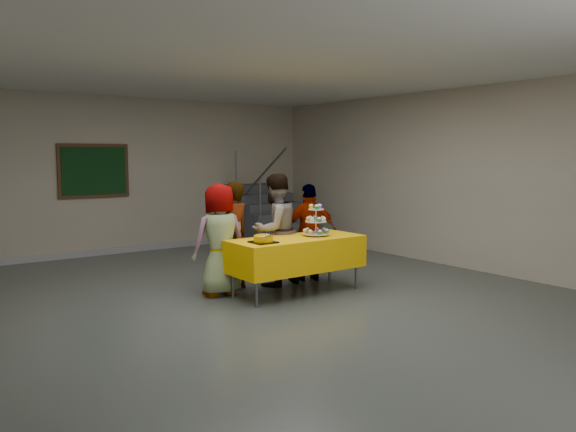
% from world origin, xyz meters
% --- Properties ---
extents(room_shell, '(10.00, 10.04, 3.02)m').
position_xyz_m(room_shell, '(0.00, 0.02, 2.13)').
color(room_shell, '#4C514C').
rests_on(room_shell, ground).
extents(bake_table, '(1.88, 0.78, 0.77)m').
position_xyz_m(bake_table, '(0.70, 0.46, 0.56)').
color(bake_table, '#595960').
rests_on(bake_table, ground).
extents(cupcake_stand, '(0.38, 0.38, 0.44)m').
position_xyz_m(cupcake_stand, '(1.03, 0.45, 0.94)').
color(cupcake_stand, silver).
rests_on(cupcake_stand, bake_table).
extents(bear_cake, '(0.32, 0.36, 0.12)m').
position_xyz_m(bear_cake, '(0.08, 0.35, 0.83)').
color(bear_cake, black).
rests_on(bear_cake, bake_table).
extents(schoolchild_a, '(0.76, 0.52, 1.51)m').
position_xyz_m(schoolchild_a, '(-0.19, 0.99, 0.76)').
color(schoolchild_a, slate).
rests_on(schoolchild_a, ground).
extents(schoolchild_b, '(0.63, 0.50, 1.53)m').
position_xyz_m(schoolchild_b, '(0.10, 1.15, 0.76)').
color(schoolchild_b, slate).
rests_on(schoolchild_b, ground).
extents(schoolchild_c, '(0.86, 0.71, 1.63)m').
position_xyz_m(schoolchild_c, '(0.73, 1.02, 0.81)').
color(schoolchild_c, slate).
rests_on(schoolchild_c, ground).
extents(schoolchild_d, '(0.93, 0.64, 1.46)m').
position_xyz_m(schoolchild_d, '(1.35, 0.98, 0.73)').
color(schoolchild_d, slate).
rests_on(schoolchild_d, ground).
extents(staircase, '(1.30, 2.40, 2.04)m').
position_xyz_m(staircase, '(2.70, 4.13, 0.49)').
color(staircase, '#424447').
rests_on(staircase, ground).
extents(noticeboard, '(1.30, 0.05, 1.00)m').
position_xyz_m(noticeboard, '(-0.62, 4.96, 1.60)').
color(noticeboard, '#472B16').
rests_on(noticeboard, ground).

